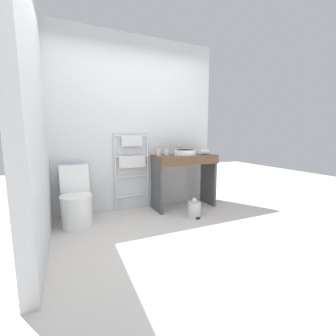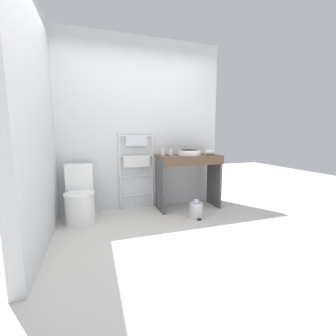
{
  "view_description": "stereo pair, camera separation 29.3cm",
  "coord_description": "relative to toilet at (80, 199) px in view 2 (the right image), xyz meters",
  "views": [
    {
      "loc": [
        -0.99,
        -1.96,
        1.18
      ],
      "look_at": [
        0.2,
        0.69,
        0.76
      ],
      "focal_mm": 24.0,
      "sensor_mm": 36.0,
      "label": 1
    },
    {
      "loc": [
        -0.72,
        -2.07,
        1.18
      ],
      "look_at": [
        0.2,
        0.69,
        0.76
      ],
      "focal_mm": 24.0,
      "sensor_mm": 36.0,
      "label": 2
    }
  ],
  "objects": [
    {
      "name": "hair_dryer",
      "position": [
        1.99,
        0.03,
        0.59
      ],
      "size": [
        0.21,
        0.18,
        0.08
      ],
      "color": "white",
      "rests_on": "vanity_counter"
    },
    {
      "name": "cup_near_wall",
      "position": [
        1.27,
        0.22,
        0.6
      ],
      "size": [
        0.07,
        0.07,
        0.1
      ],
      "color": "white",
      "rests_on": "vanity_counter"
    },
    {
      "name": "wall_back",
      "position": [
        0.92,
        0.4,
        1.01
      ],
      "size": [
        2.68,
        0.12,
        2.67
      ],
      "primitive_type": "cube",
      "color": "silver",
      "rests_on": "ground_plane"
    },
    {
      "name": "trash_bin",
      "position": [
        1.57,
        -0.39,
        -0.2
      ],
      "size": [
        0.19,
        0.22,
        0.28
      ],
      "color": "silver",
      "rests_on": "ground_plane"
    },
    {
      "name": "cup_near_edge",
      "position": [
        1.38,
        0.17,
        0.6
      ],
      "size": [
        0.06,
        0.06,
        0.1
      ],
      "color": "white",
      "rests_on": "vanity_counter"
    },
    {
      "name": "toilet",
      "position": [
        0.0,
        0.0,
        0.0
      ],
      "size": [
        0.39,
        0.54,
        0.79
      ],
      "color": "white",
      "rests_on": "ground_plane"
    },
    {
      "name": "faucet",
      "position": [
        1.65,
        0.25,
        0.64
      ],
      "size": [
        0.02,
        0.1,
        0.15
      ],
      "color": "silver",
      "rests_on": "vanity_counter"
    },
    {
      "name": "towel_radiator",
      "position": [
        0.85,
        0.29,
        0.51
      ],
      "size": [
        0.55,
        0.06,
        1.22
      ],
      "color": "silver",
      "rests_on": "ground_plane"
    },
    {
      "name": "ground_plane",
      "position": [
        0.92,
        -1.14,
        -0.32
      ],
      "size": [
        12.0,
        12.0,
        0.0
      ],
      "primitive_type": "plane",
      "color": "silver"
    },
    {
      "name": "wall_side",
      "position": [
        -0.36,
        -0.4,
        1.01
      ],
      "size": [
        0.12,
        2.19,
        2.67
      ],
      "primitive_type": "cube",
      "color": "silver",
      "rests_on": "ground_plane"
    },
    {
      "name": "sink_basin",
      "position": [
        1.65,
        0.05,
        0.59
      ],
      "size": [
        0.36,
        0.36,
        0.08
      ],
      "color": "white",
      "rests_on": "vanity_counter"
    },
    {
      "name": "vanity_counter",
      "position": [
        1.64,
        0.06,
        0.27
      ],
      "size": [
        0.99,
        0.5,
        0.87
      ],
      "color": "brown",
      "rests_on": "ground_plane"
    }
  ]
}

